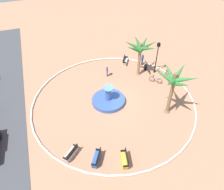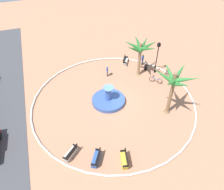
% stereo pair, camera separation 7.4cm
% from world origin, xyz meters
% --- Properties ---
extents(ground_plane, '(80.00, 80.00, 0.00)m').
position_xyz_m(ground_plane, '(0.00, 0.00, 0.00)').
color(ground_plane, tan).
extents(plaza_curb, '(18.33, 18.33, 0.20)m').
position_xyz_m(plaza_curb, '(0.00, 0.00, 0.10)').
color(plaza_curb, silver).
rests_on(plaza_curb, ground).
extents(fountain, '(3.74, 3.74, 2.11)m').
position_xyz_m(fountain, '(0.14, 0.55, 0.31)').
color(fountain, '#38569E').
rests_on(fountain, ground).
extents(palm_tree_near_fountain, '(4.13, 4.19, 4.82)m').
position_xyz_m(palm_tree_near_fountain, '(3.89, -4.82, 3.77)').
color(palm_tree_near_fountain, '#8E6B4C').
rests_on(palm_tree_near_fountain, ground).
extents(palm_tree_by_curb, '(4.23, 3.93, 5.33)m').
position_xyz_m(palm_tree_by_curb, '(-3.43, -4.94, 4.12)').
color(palm_tree_by_curb, brown).
rests_on(palm_tree_by_curb, ground).
extents(bench_east, '(1.67, 0.84, 1.00)m').
position_xyz_m(bench_east, '(-7.59, 1.70, 0.35)').
color(bench_east, gold).
rests_on(bench_east, ground).
extents(bench_west, '(1.63, 1.25, 1.00)m').
position_xyz_m(bench_west, '(-6.69, 3.94, 0.35)').
color(bench_west, '#335BA8').
rests_on(bench_west, ground).
extents(bench_north, '(1.62, 1.26, 1.00)m').
position_xyz_m(bench_north, '(6.87, -4.19, 0.35)').
color(bench_north, beige).
rests_on(bench_north, ground).
extents(bench_southeast, '(1.45, 1.52, 1.00)m').
position_xyz_m(bench_southeast, '(-5.46, 5.94, 0.35)').
color(bench_southeast, beige).
rests_on(bench_southeast, ground).
extents(lamppost, '(0.32, 0.32, 4.42)m').
position_xyz_m(lamppost, '(3.62, -7.14, 2.59)').
color(lamppost, black).
rests_on(lamppost, ground).
extents(trash_bin, '(0.46, 0.46, 0.73)m').
position_xyz_m(trash_bin, '(4.54, -6.23, 0.39)').
color(trash_bin, black).
rests_on(trash_bin, ground).
extents(bicycle_red_frame, '(1.24, 1.28, 0.94)m').
position_xyz_m(bicycle_red_frame, '(1.59, -6.18, 0.38)').
color(bicycle_red_frame, black).
rests_on(bicycle_red_frame, ground).
extents(bicycle_by_lamppost, '(1.09, 1.40, 0.94)m').
position_xyz_m(bicycle_by_lamppost, '(2.46, -8.28, 0.38)').
color(bicycle_by_lamppost, black).
rests_on(bicycle_by_lamppost, ground).
extents(person_cyclist_helmet, '(0.22, 0.53, 1.68)m').
position_xyz_m(person_cyclist_helmet, '(0.72, -7.71, 0.94)').
color(person_cyclist_helmet, '#33333D').
rests_on(person_cyclist_helmet, ground).
extents(person_cyclist_photo, '(0.37, 0.43, 1.63)m').
position_xyz_m(person_cyclist_photo, '(5.78, -6.30, 0.91)').
color(person_cyclist_photo, '#33333D').
rests_on(person_cyclist_photo, ground).
extents(person_pedestrian_stroll, '(0.51, 0.29, 1.61)m').
position_xyz_m(person_pedestrian_stroll, '(4.89, -0.87, 0.90)').
color(person_pedestrian_stroll, '#33333D').
rests_on(person_pedestrian_stroll, ground).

